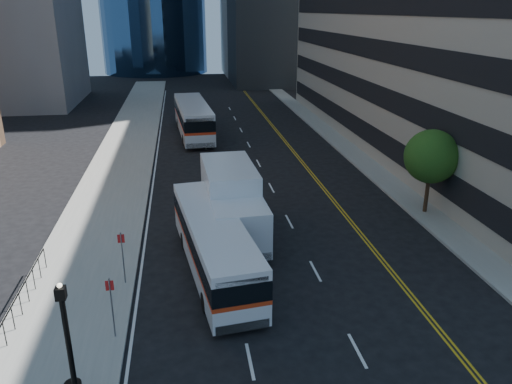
{
  "coord_description": "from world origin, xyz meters",
  "views": [
    {
      "loc": [
        -5.45,
        -18.52,
        11.85
      ],
      "look_at": [
        -1.82,
        5.79,
        2.8
      ],
      "focal_mm": 35.0,
      "sensor_mm": 36.0,
      "label": 1
    }
  ],
  "objects_px": {
    "bus_front": "(214,243)",
    "bus_rear": "(193,118)",
    "lamp_post": "(69,348)",
    "street_tree": "(431,157)",
    "box_truck": "(232,202)"
  },
  "relations": [
    {
      "from": "bus_front",
      "to": "box_truck",
      "type": "xyz_separation_m",
      "value": [
        1.28,
        3.94,
        0.48
      ]
    },
    {
      "from": "lamp_post",
      "to": "bus_rear",
      "type": "height_order",
      "value": "lamp_post"
    },
    {
      "from": "lamp_post",
      "to": "bus_rear",
      "type": "xyz_separation_m",
      "value": [
        4.58,
        36.35,
        -0.96
      ]
    },
    {
      "from": "lamp_post",
      "to": "street_tree",
      "type": "bearing_deg",
      "value": 37.87
    },
    {
      "from": "bus_front",
      "to": "lamp_post",
      "type": "bearing_deg",
      "value": -126.07
    },
    {
      "from": "bus_front",
      "to": "bus_rear",
      "type": "bearing_deg",
      "value": 82.8
    },
    {
      "from": "lamp_post",
      "to": "box_truck",
      "type": "xyz_separation_m",
      "value": [
        5.99,
        12.6,
        -0.74
      ]
    },
    {
      "from": "bus_rear",
      "to": "street_tree",
      "type": "bearing_deg",
      "value": -63.0
    },
    {
      "from": "lamp_post",
      "to": "bus_front",
      "type": "xyz_separation_m",
      "value": [
        4.72,
        8.66,
        -1.21
      ]
    },
    {
      "from": "box_truck",
      "to": "bus_rear",
      "type": "bearing_deg",
      "value": 91.0
    },
    {
      "from": "bus_front",
      "to": "bus_rear",
      "type": "xyz_separation_m",
      "value": [
        -0.14,
        27.68,
        0.26
      ]
    },
    {
      "from": "street_tree",
      "to": "bus_rear",
      "type": "height_order",
      "value": "street_tree"
    },
    {
      "from": "street_tree",
      "to": "bus_front",
      "type": "relative_size",
      "value": 0.47
    },
    {
      "from": "lamp_post",
      "to": "box_truck",
      "type": "height_order",
      "value": "lamp_post"
    },
    {
      "from": "lamp_post",
      "to": "box_truck",
      "type": "bearing_deg",
      "value": 64.56
    }
  ]
}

